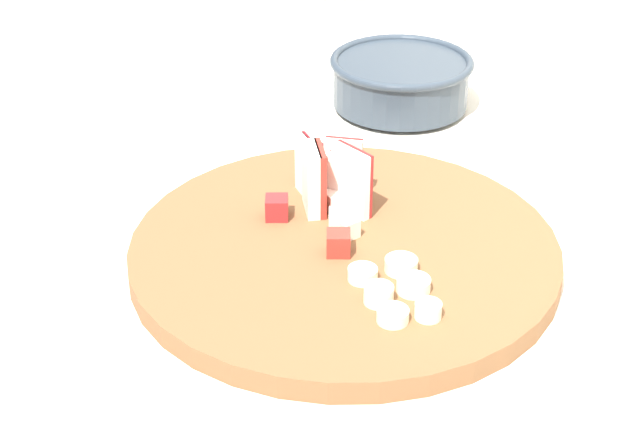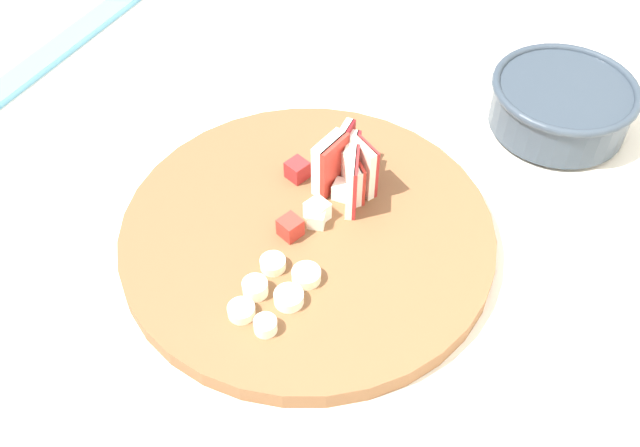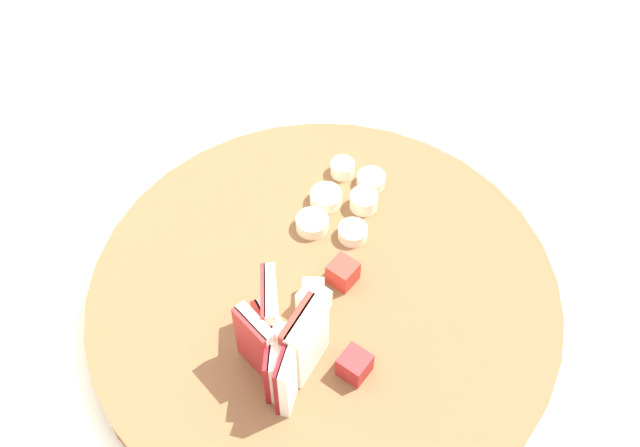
# 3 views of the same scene
# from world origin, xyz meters

# --- Properties ---
(tile_backsplash) EXTENTS (2.40, 0.04, 1.35)m
(tile_backsplash) POSITION_xyz_m (0.00, 0.45, 0.68)
(tile_backsplash) COLOR silver
(tile_backsplash) RESTS_ON ground
(cutting_board) EXTENTS (0.40, 0.40, 0.02)m
(cutting_board) POSITION_xyz_m (0.05, 0.06, 0.95)
(cutting_board) COLOR brown
(cutting_board) RESTS_ON tiled_countertop
(apple_wedge_fan) EXTENTS (0.09, 0.07, 0.07)m
(apple_wedge_fan) POSITION_xyz_m (-0.03, 0.07, 0.99)
(apple_wedge_fan) COLOR #B22D23
(apple_wedge_fan) RESTS_ON cutting_board
(apple_dice_pile) EXTENTS (0.11, 0.08, 0.02)m
(apple_dice_pile) POSITION_xyz_m (0.02, 0.05, 0.97)
(apple_dice_pile) COLOR white
(apple_dice_pile) RESTS_ON cutting_board
(banana_slice_rows) EXTENTS (0.10, 0.06, 0.02)m
(banana_slice_rows) POSITION_xyz_m (0.14, 0.08, 0.97)
(banana_slice_rows) COLOR #F4EAC6
(banana_slice_rows) RESTS_ON cutting_board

